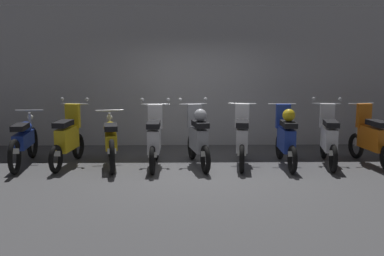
{
  "coord_description": "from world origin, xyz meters",
  "views": [
    {
      "loc": [
        -0.29,
        -8.83,
        2.32
      ],
      "look_at": [
        -0.12,
        0.31,
        0.75
      ],
      "focal_mm": 44.99,
      "sensor_mm": 36.0,
      "label": 1
    }
  ],
  "objects_px": {
    "motorbike_slot_1": "(68,139)",
    "motorbike_slot_0": "(24,141)",
    "motorbike_slot_7": "(329,138)",
    "motorbike_slot_5": "(242,139)",
    "motorbike_slot_4": "(198,137)",
    "motorbike_slot_3": "(154,140)",
    "motorbike_slot_8": "(371,138)",
    "motorbike_slot_6": "(286,137)",
    "motorbike_slot_2": "(111,141)"
  },
  "relations": [
    {
      "from": "motorbike_slot_1",
      "to": "motorbike_slot_0",
      "type": "bearing_deg",
      "value": 179.61
    },
    {
      "from": "motorbike_slot_7",
      "to": "motorbike_slot_5",
      "type": "bearing_deg",
      "value": 179.19
    },
    {
      "from": "motorbike_slot_4",
      "to": "motorbike_slot_1",
      "type": "bearing_deg",
      "value": 177.89
    },
    {
      "from": "motorbike_slot_3",
      "to": "motorbike_slot_8",
      "type": "xyz_separation_m",
      "value": [
        4.24,
        0.07,
        -0.0
      ]
    },
    {
      "from": "motorbike_slot_1",
      "to": "motorbike_slot_5",
      "type": "distance_m",
      "value": 3.4
    },
    {
      "from": "motorbike_slot_0",
      "to": "motorbike_slot_1",
      "type": "distance_m",
      "value": 0.86
    },
    {
      "from": "motorbike_slot_5",
      "to": "motorbike_slot_6",
      "type": "bearing_deg",
      "value": -6.62
    },
    {
      "from": "motorbike_slot_1",
      "to": "motorbike_slot_6",
      "type": "relative_size",
      "value": 1.0
    },
    {
      "from": "motorbike_slot_0",
      "to": "motorbike_slot_3",
      "type": "bearing_deg",
      "value": -3.03
    },
    {
      "from": "motorbike_slot_0",
      "to": "motorbike_slot_5",
      "type": "bearing_deg",
      "value": -0.51
    },
    {
      "from": "motorbike_slot_0",
      "to": "motorbike_slot_7",
      "type": "bearing_deg",
      "value": -0.6
    },
    {
      "from": "motorbike_slot_5",
      "to": "motorbike_slot_7",
      "type": "relative_size",
      "value": 1.0
    },
    {
      "from": "motorbike_slot_2",
      "to": "motorbike_slot_8",
      "type": "xyz_separation_m",
      "value": [
        5.1,
        -0.03,
        0.03
      ]
    },
    {
      "from": "motorbike_slot_7",
      "to": "motorbike_slot_8",
      "type": "relative_size",
      "value": 1.01
    },
    {
      "from": "motorbike_slot_2",
      "to": "motorbike_slot_5",
      "type": "relative_size",
      "value": 1.15
    },
    {
      "from": "motorbike_slot_8",
      "to": "motorbike_slot_5",
      "type": "bearing_deg",
      "value": 179.36
    },
    {
      "from": "motorbike_slot_3",
      "to": "motorbike_slot_7",
      "type": "distance_m",
      "value": 3.41
    },
    {
      "from": "motorbike_slot_0",
      "to": "motorbike_slot_8",
      "type": "relative_size",
      "value": 1.17
    },
    {
      "from": "motorbike_slot_0",
      "to": "motorbike_slot_8",
      "type": "height_order",
      "value": "motorbike_slot_8"
    },
    {
      "from": "motorbike_slot_0",
      "to": "motorbike_slot_6",
      "type": "xyz_separation_m",
      "value": [
        5.1,
        -0.14,
        0.08
      ]
    },
    {
      "from": "motorbike_slot_0",
      "to": "motorbike_slot_5",
      "type": "distance_m",
      "value": 4.26
    },
    {
      "from": "motorbike_slot_3",
      "to": "motorbike_slot_0",
      "type": "bearing_deg",
      "value": 176.97
    },
    {
      "from": "motorbike_slot_5",
      "to": "motorbike_slot_6",
      "type": "height_order",
      "value": "same"
    },
    {
      "from": "motorbike_slot_1",
      "to": "motorbike_slot_6",
      "type": "height_order",
      "value": "motorbike_slot_1"
    },
    {
      "from": "motorbike_slot_3",
      "to": "motorbike_slot_4",
      "type": "relative_size",
      "value": 1.01
    },
    {
      "from": "motorbike_slot_1",
      "to": "motorbike_slot_3",
      "type": "xyz_separation_m",
      "value": [
        1.69,
        -0.13,
        0.0
      ]
    },
    {
      "from": "motorbike_slot_2",
      "to": "motorbike_slot_4",
      "type": "bearing_deg",
      "value": -2.0
    },
    {
      "from": "motorbike_slot_7",
      "to": "motorbike_slot_1",
      "type": "bearing_deg",
      "value": 179.37
    },
    {
      "from": "motorbike_slot_4",
      "to": "motorbike_slot_7",
      "type": "bearing_deg",
      "value": 0.83
    },
    {
      "from": "motorbike_slot_0",
      "to": "motorbike_slot_8",
      "type": "distance_m",
      "value": 6.8
    },
    {
      "from": "motorbike_slot_2",
      "to": "motorbike_slot_4",
      "type": "distance_m",
      "value": 1.7
    },
    {
      "from": "motorbike_slot_0",
      "to": "motorbike_slot_7",
      "type": "height_order",
      "value": "motorbike_slot_7"
    },
    {
      "from": "motorbike_slot_4",
      "to": "motorbike_slot_5",
      "type": "distance_m",
      "value": 0.86
    },
    {
      "from": "motorbike_slot_4",
      "to": "motorbike_slot_8",
      "type": "bearing_deg",
      "value": 0.55
    },
    {
      "from": "motorbike_slot_3",
      "to": "motorbike_slot_6",
      "type": "distance_m",
      "value": 2.55
    },
    {
      "from": "motorbike_slot_2",
      "to": "motorbike_slot_7",
      "type": "distance_m",
      "value": 4.26
    },
    {
      "from": "motorbike_slot_2",
      "to": "motorbike_slot_8",
      "type": "relative_size",
      "value": 1.16
    },
    {
      "from": "motorbike_slot_5",
      "to": "motorbike_slot_1",
      "type": "bearing_deg",
      "value": 179.46
    },
    {
      "from": "motorbike_slot_4",
      "to": "motorbike_slot_8",
      "type": "distance_m",
      "value": 3.4
    },
    {
      "from": "motorbike_slot_4",
      "to": "motorbike_slot_5",
      "type": "xyz_separation_m",
      "value": [
        0.86,
        0.06,
        -0.04
      ]
    },
    {
      "from": "motorbike_slot_0",
      "to": "motorbike_slot_7",
      "type": "xyz_separation_m",
      "value": [
        5.96,
        -0.06,
        0.04
      ]
    },
    {
      "from": "motorbike_slot_5",
      "to": "motorbike_slot_8",
      "type": "height_order",
      "value": "same"
    },
    {
      "from": "motorbike_slot_4",
      "to": "motorbike_slot_6",
      "type": "distance_m",
      "value": 1.71
    },
    {
      "from": "motorbike_slot_5",
      "to": "motorbike_slot_8",
      "type": "bearing_deg",
      "value": -0.64
    },
    {
      "from": "motorbike_slot_5",
      "to": "motorbike_slot_6",
      "type": "xyz_separation_m",
      "value": [
        0.85,
        -0.1,
        0.04
      ]
    },
    {
      "from": "motorbike_slot_0",
      "to": "motorbike_slot_6",
      "type": "relative_size",
      "value": 1.16
    },
    {
      "from": "motorbike_slot_1",
      "to": "motorbike_slot_7",
      "type": "xyz_separation_m",
      "value": [
        5.1,
        -0.06,
        0.0
      ]
    },
    {
      "from": "motorbike_slot_0",
      "to": "motorbike_slot_6",
      "type": "bearing_deg",
      "value": -1.53
    },
    {
      "from": "motorbike_slot_4",
      "to": "motorbike_slot_8",
      "type": "height_order",
      "value": "motorbike_slot_4"
    },
    {
      "from": "motorbike_slot_5",
      "to": "motorbike_slot_8",
      "type": "relative_size",
      "value": 1.01
    }
  ]
}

